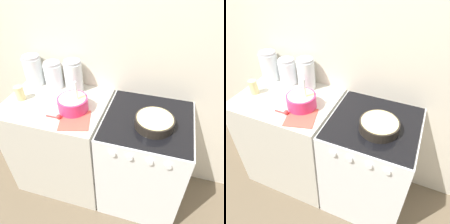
{
  "view_description": "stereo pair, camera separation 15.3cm",
  "coord_description": "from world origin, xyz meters",
  "views": [
    {
      "loc": [
        0.41,
        -0.9,
        1.94
      ],
      "look_at": [
        0.08,
        0.25,
        0.98
      ],
      "focal_mm": 35.0,
      "sensor_mm": 36.0,
      "label": 1
    },
    {
      "loc": [
        0.56,
        -0.85,
        1.94
      ],
      "look_at": [
        0.08,
        0.25,
        0.98
      ],
      "focal_mm": 35.0,
      "sensor_mm": 36.0,
      "label": 2
    }
  ],
  "objects": [
    {
      "name": "baking_pan",
      "position": [
        0.38,
        0.24,
        0.96
      ],
      "size": [
        0.27,
        0.27,
        0.07
      ],
      "color": "black",
      "rests_on": "stove"
    },
    {
      "name": "measuring_spoon",
      "position": [
        -0.29,
        0.13,
        0.94
      ],
      "size": [
        0.12,
        0.04,
        0.04
      ],
      "color": "red",
      "rests_on": "countertop_cabinet"
    },
    {
      "name": "storage_jar_middle",
      "position": [
        -0.51,
        0.52,
        1.02
      ],
      "size": [
        0.15,
        0.15,
        0.22
      ],
      "color": "silver",
      "rests_on": "countertop_cabinet"
    },
    {
      "name": "ground_plane",
      "position": [
        0.0,
        0.0,
        0.0
      ],
      "size": [
        12.0,
        12.0,
        0.0
      ],
      "primitive_type": "plane",
      "color": "brown"
    },
    {
      "name": "storage_jar_left",
      "position": [
        -0.69,
        0.52,
        1.04
      ],
      "size": [
        0.15,
        0.15,
        0.26
      ],
      "color": "silver",
      "rests_on": "countertop_cabinet"
    },
    {
      "name": "stove",
      "position": [
        0.34,
        0.31,
        0.46
      ],
      "size": [
        0.64,
        0.64,
        0.93
      ],
      "color": "silver",
      "rests_on": "ground_plane"
    },
    {
      "name": "wall_back",
      "position": [
        0.0,
        0.64,
        1.2
      ],
      "size": [
        4.6,
        0.05,
        2.4
      ],
      "color": "beige",
      "rests_on": "ground_plane"
    },
    {
      "name": "countertop_cabinet",
      "position": [
        -0.4,
        0.31,
        0.46
      ],
      "size": [
        0.8,
        0.62,
        0.93
      ],
      "color": "beige",
      "rests_on": "ground_plane"
    },
    {
      "name": "tin_can",
      "position": [
        -0.68,
        0.27,
        0.98
      ],
      "size": [
        0.07,
        0.07,
        0.12
      ],
      "color": "beige",
      "rests_on": "countertop_cabinet"
    },
    {
      "name": "mixing_bowl",
      "position": [
        -0.22,
        0.26,
        0.99
      ],
      "size": [
        0.22,
        0.22,
        0.25
      ],
      "color": "#E0336B",
      "rests_on": "countertop_cabinet"
    },
    {
      "name": "storage_jar_right",
      "position": [
        -0.32,
        0.52,
        1.04
      ],
      "size": [
        0.15,
        0.15,
        0.26
      ],
      "color": "silver",
      "rests_on": "countertop_cabinet"
    },
    {
      "name": "recipe_page",
      "position": [
        -0.16,
        0.14,
        0.93
      ],
      "size": [
        0.26,
        0.26,
        0.01
      ],
      "color": "#CC4C3F",
      "rests_on": "countertop_cabinet"
    }
  ]
}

